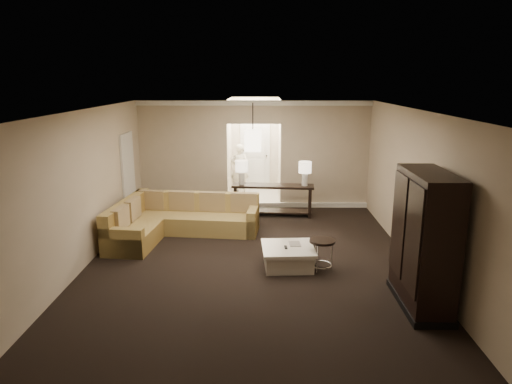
{
  "coord_description": "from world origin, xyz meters",
  "views": [
    {
      "loc": [
        0.21,
        -7.78,
        3.34
      ],
      "look_at": [
        0.09,
        1.2,
        1.1
      ],
      "focal_mm": 32.0,
      "sensor_mm": 36.0,
      "label": 1
    }
  ],
  "objects_px": {
    "coffee_table": "(288,256)",
    "drink_table": "(322,248)",
    "console_table": "(273,197)",
    "sectional_sofa": "(175,220)",
    "armoire": "(424,244)",
    "person": "(240,166)"
  },
  "relations": [
    {
      "from": "console_table",
      "to": "drink_table",
      "type": "xyz_separation_m",
      "value": [
        0.8,
        -3.38,
        -0.05
      ]
    },
    {
      "from": "console_table",
      "to": "coffee_table",
      "type": "bearing_deg",
      "value": -81.76
    },
    {
      "from": "person",
      "to": "armoire",
      "type": "bearing_deg",
      "value": 107.03
    },
    {
      "from": "sectional_sofa",
      "to": "armoire",
      "type": "distance_m",
      "value": 5.31
    },
    {
      "from": "coffee_table",
      "to": "console_table",
      "type": "relative_size",
      "value": 0.48
    },
    {
      "from": "sectional_sofa",
      "to": "armoire",
      "type": "relative_size",
      "value": 1.48
    },
    {
      "from": "coffee_table",
      "to": "console_table",
      "type": "xyz_separation_m",
      "value": [
        -0.21,
        3.2,
        0.27
      ]
    },
    {
      "from": "armoire",
      "to": "person",
      "type": "xyz_separation_m",
      "value": [
        -3.04,
        6.88,
        -0.16
      ]
    },
    {
      "from": "console_table",
      "to": "person",
      "type": "distance_m",
      "value": 2.44
    },
    {
      "from": "console_table",
      "to": "drink_table",
      "type": "distance_m",
      "value": 3.47
    },
    {
      "from": "coffee_table",
      "to": "person",
      "type": "relative_size",
      "value": 0.6
    },
    {
      "from": "coffee_table",
      "to": "person",
      "type": "bearing_deg",
      "value": 101.85
    },
    {
      "from": "coffee_table",
      "to": "console_table",
      "type": "distance_m",
      "value": 3.22
    },
    {
      "from": "console_table",
      "to": "drink_table",
      "type": "bearing_deg",
      "value": -72.14
    },
    {
      "from": "sectional_sofa",
      "to": "coffee_table",
      "type": "bearing_deg",
      "value": -29.51
    },
    {
      "from": "drink_table",
      "to": "sectional_sofa",
      "type": "bearing_deg",
      "value": 148.18
    },
    {
      "from": "person",
      "to": "coffee_table",
      "type": "bearing_deg",
      "value": 95.03
    },
    {
      "from": "coffee_table",
      "to": "drink_table",
      "type": "relative_size",
      "value": 1.72
    },
    {
      "from": "sectional_sofa",
      "to": "drink_table",
      "type": "height_order",
      "value": "sectional_sofa"
    },
    {
      "from": "drink_table",
      "to": "armoire",
      "type": "bearing_deg",
      "value": -44.17
    },
    {
      "from": "sectional_sofa",
      "to": "armoire",
      "type": "xyz_separation_m",
      "value": [
        4.26,
        -3.1,
        0.64
      ]
    },
    {
      "from": "coffee_table",
      "to": "drink_table",
      "type": "distance_m",
      "value": 0.66
    }
  ]
}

